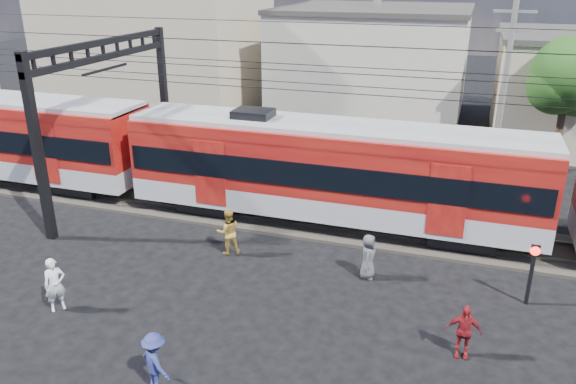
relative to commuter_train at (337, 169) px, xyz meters
name	(u,v)px	position (x,y,z in m)	size (l,w,h in m)	color
ground	(265,342)	(0.00, -8.00, -2.40)	(120.00, 120.00, 0.00)	black
track_bed	(335,224)	(0.00, 0.00, -2.34)	(70.00, 3.40, 0.12)	#2D2823
rail_near	(330,229)	(0.00, -0.75, -2.22)	(70.00, 0.12, 0.12)	#59544C
rail_far	(339,214)	(0.00, 0.75, -2.22)	(70.00, 0.12, 0.12)	#59544C
commuter_train	(337,169)	(0.00, 0.00, 0.00)	(50.30, 3.08, 4.17)	black
catenary	(135,85)	(-8.65, 0.00, 2.73)	(70.00, 9.30, 7.52)	black
building_west	(158,44)	(-17.00, 16.00, 2.25)	(14.28, 10.20, 9.30)	#BDAD91
building_midwest	(374,62)	(-2.00, 19.00, 1.25)	(12.24, 12.24, 7.30)	beige
utility_pole_mid	(504,89)	(6.00, 7.00, 2.13)	(1.80, 0.24, 8.50)	slate
tree_near	(573,79)	(9.18, 10.09, 2.26)	(3.82, 3.64, 6.72)	#382619
pedestrian_a	(55,285)	(-6.51, -8.44, -1.56)	(0.62, 0.40, 1.69)	white
pedestrian_b	(228,232)	(-3.07, -3.52, -1.55)	(0.83, 0.65, 1.71)	#B59038
pedestrian_c	(155,362)	(-1.85, -10.58, -1.61)	(1.03, 0.59, 1.59)	navy
pedestrian_d	(464,331)	(5.15, -6.93, -1.63)	(0.91, 0.38, 1.55)	maroon
pedestrian_e	(368,257)	(2.01, -3.66, -1.62)	(0.76, 0.50, 1.56)	#4C4C51
crossing_signal	(533,264)	(6.96, -3.70, -1.00)	(0.29, 0.29, 2.01)	black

